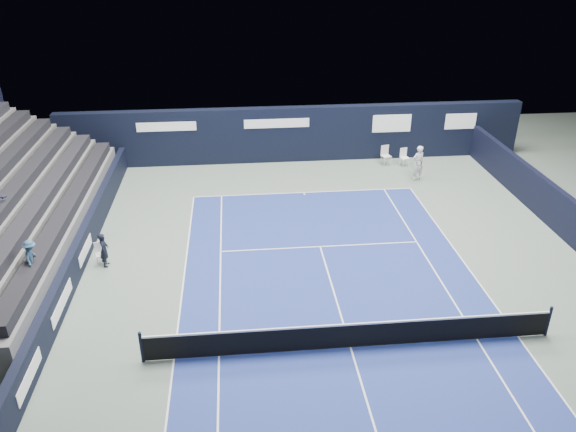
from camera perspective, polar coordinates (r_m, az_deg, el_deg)
The scene contains 12 objects.
ground at distance 19.74m, azimuth 5.22°, elevation -9.47°, with size 48.00×48.00×0.00m, color slate.
court_surface at distance 18.20m, azimuth 6.38°, elevation -13.15°, with size 10.97×23.77×0.01m, color navy.
enclosure_wall_right at distance 26.28m, azimuth 26.74°, elevation -0.41°, with size 0.30×22.00×1.80m, color black.
folding_chair_back_a at distance 32.15m, azimuth 11.71°, elevation 6.03°, with size 0.53×0.52×0.98m.
folding_chair_back_b at distance 32.09m, azimuth 9.88°, elevation 6.25°, with size 0.58×0.57×1.08m.
line_judge_chair at distance 23.20m, azimuth -18.53°, elevation -3.43°, with size 0.49×0.48×0.89m.
line_judge at distance 22.86m, azimuth -18.17°, elevation -3.29°, with size 0.51×0.34×1.41m, color black.
court_markings at distance 18.20m, azimuth 6.38°, elevation -13.13°, with size 11.03×23.83×0.00m.
tennis_net at distance 17.88m, azimuth 6.46°, elevation -11.90°, with size 12.90×0.10×1.10m.
back_sponsor_wall at distance 31.92m, azimuth 0.63°, elevation 8.33°, with size 26.00×0.63×3.10m.
side_barrier_left at distance 23.31m, azimuth -20.30°, elevation -3.33°, with size 0.33×22.00×1.20m.
tennis_player at distance 30.20m, azimuth 13.07°, elevation 5.29°, with size 0.79×0.94×1.87m.
Camera 1 is at (-3.33, -13.61, 11.62)m, focal length 35.00 mm.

